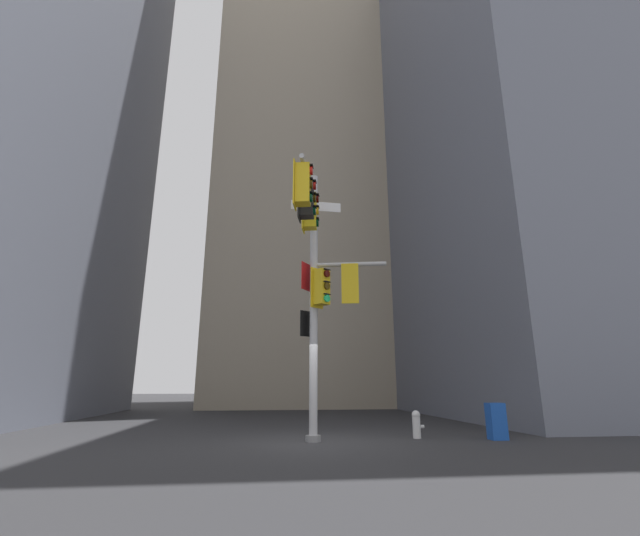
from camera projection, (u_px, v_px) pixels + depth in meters
name	position (u px, v px, depth m)	size (l,w,h in m)	color
ground	(313.00, 442.00, 11.14)	(120.00, 120.00, 0.00)	#2D2D30
building_tower_right	(551.00, 124.00, 25.64)	(17.22, 17.22, 32.97)	slate
building_mid_block	(312.00, 92.00, 39.21)	(14.78, 14.78, 54.45)	tan
signal_pole_assembly	(317.00, 260.00, 11.66)	(2.84, 3.29, 7.56)	#B2B2B5
fire_hydrant	(416.00, 424.00, 11.93)	(0.33, 0.23, 0.74)	silver
newspaper_box	(496.00, 421.00, 11.65)	(0.45, 0.36, 0.95)	#194CB2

